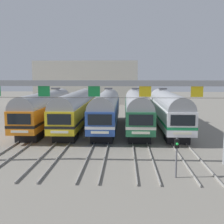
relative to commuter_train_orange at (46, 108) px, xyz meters
name	(u,v)px	position (x,y,z in m)	size (l,w,h in m)	color
ground_plane	(106,129)	(7.75, 0.00, -2.69)	(160.00, 160.00, 0.00)	gray
track_bed	(112,111)	(7.75, 17.00, -2.61)	(17.00, 70.00, 0.15)	gray
commuter_train_orange	(46,108)	(0.00, 0.00, 0.00)	(2.88, 18.06, 5.05)	orange
commuter_train_yellow	(76,108)	(3.87, 0.00, 0.00)	(2.88, 18.06, 4.77)	gold
commuter_train_blue	(106,108)	(7.75, 0.00, 0.00)	(2.88, 18.06, 5.05)	#284C9E
commuter_train_green	(137,108)	(11.62, 0.00, 0.00)	(2.88, 18.06, 5.05)	#236B42
commuter_train_white	(168,109)	(15.49, 0.00, 0.00)	(2.88, 18.06, 5.05)	white
catenary_gantry	(94,97)	(7.75, -13.50, 2.53)	(20.73, 0.44, 6.97)	gray
yard_signal_mast	(177,150)	(13.55, -16.39, -0.79)	(0.28, 0.35, 2.71)	#59595E
maintenance_building	(88,82)	(0.78, 33.35, 2.41)	(24.43, 10.00, 10.20)	beige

